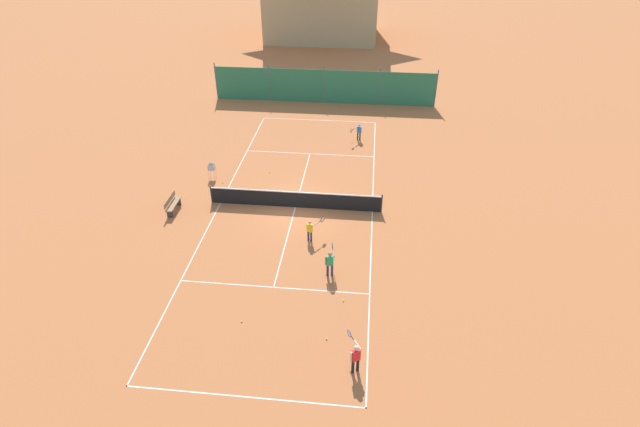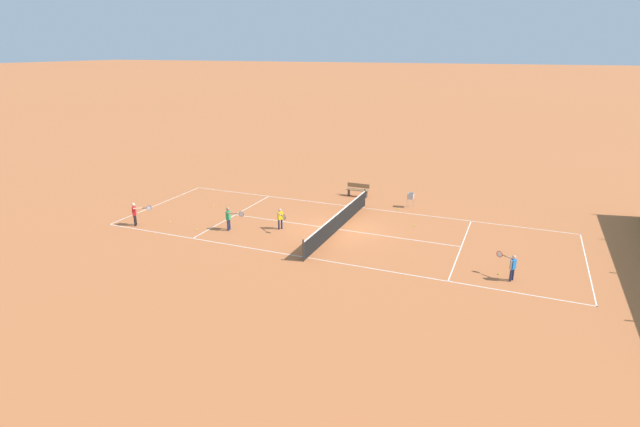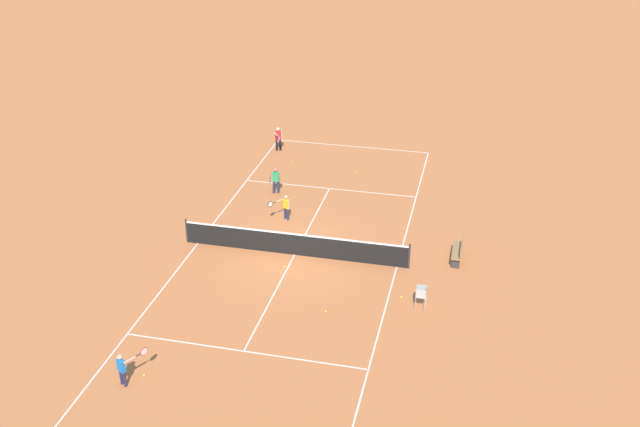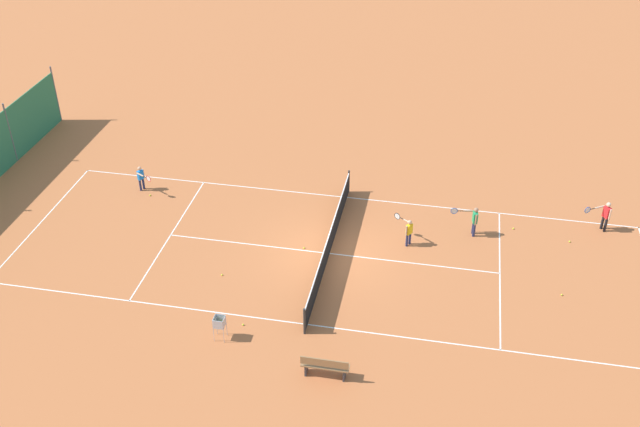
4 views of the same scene
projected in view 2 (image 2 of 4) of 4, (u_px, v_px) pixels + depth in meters
The scene contains 16 objects.
ground_plane at pixel (338, 229), 26.64m from camera, with size 600.00×600.00×0.00m, color #BC6638.
court_line_markings at pixel (338, 229), 26.64m from camera, with size 8.25×23.85×0.01m.
tennis_net at pixel (339, 221), 26.48m from camera, with size 9.18×0.08×1.06m.
player_far_baseline at pixel (512, 265), 20.62m from camera, with size 0.74×0.84×1.14m.
player_far_service at pixel (229, 217), 26.31m from camera, with size 0.43×1.08×1.27m.
player_near_service at pixel (135, 212), 26.99m from camera, with size 0.55×1.07×1.29m.
player_near_baseline at pixel (280, 217), 26.44m from camera, with size 0.81×0.79×1.15m.
tennis_ball_far_corner at pixel (356, 232), 26.16m from camera, with size 0.07×0.07×0.07m, color #CCE033.
tennis_ball_service_box at pixel (398, 209), 29.86m from camera, with size 0.07×0.07×0.07m, color #CCE033.
tennis_ball_near_corner at pixel (170, 222), 27.72m from camera, with size 0.07×0.07×0.07m, color #CCE033.
tennis_ball_by_net_left at pixel (414, 225), 27.15m from camera, with size 0.07×0.07×0.07m, color #CCE033.
tennis_ball_alley_left at pixel (196, 230), 26.51m from camera, with size 0.07×0.07×0.07m, color #CCE033.
tennis_ball_alley_right at pixel (499, 274), 21.33m from camera, with size 0.07×0.07×0.07m, color #CCE033.
tennis_ball_mid_court at pixel (213, 206), 30.51m from camera, with size 0.07×0.07×0.07m, color #CCE033.
ball_hopper at pixel (411, 197), 30.11m from camera, with size 0.36×0.36×0.89m.
courtside_bench at pixel (358, 190), 32.43m from camera, with size 0.36×1.50×0.84m.
Camera 2 is at (23.48, 8.67, 9.23)m, focal length 28.00 mm.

